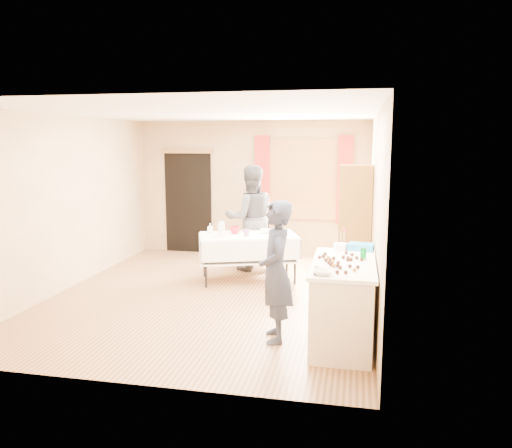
% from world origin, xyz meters
% --- Properties ---
extents(floor, '(4.50, 5.50, 0.02)m').
position_xyz_m(floor, '(0.00, 0.00, -0.01)').
color(floor, '#9E7047').
rests_on(floor, ground).
extents(ceiling, '(4.50, 5.50, 0.02)m').
position_xyz_m(ceiling, '(0.00, 0.00, 2.61)').
color(ceiling, white).
rests_on(ceiling, floor).
extents(wall_back, '(4.50, 0.02, 2.60)m').
position_xyz_m(wall_back, '(0.00, 2.76, 1.30)').
color(wall_back, tan).
rests_on(wall_back, floor).
extents(wall_front, '(4.50, 0.02, 2.60)m').
position_xyz_m(wall_front, '(0.00, -2.76, 1.30)').
color(wall_front, tan).
rests_on(wall_front, floor).
extents(wall_left, '(0.02, 5.50, 2.60)m').
position_xyz_m(wall_left, '(-2.26, 0.00, 1.30)').
color(wall_left, tan).
rests_on(wall_left, floor).
extents(wall_right, '(0.02, 5.50, 2.60)m').
position_xyz_m(wall_right, '(2.26, 0.00, 1.30)').
color(wall_right, tan).
rests_on(wall_right, floor).
extents(window_frame, '(1.32, 0.06, 1.52)m').
position_xyz_m(window_frame, '(1.00, 2.72, 1.50)').
color(window_frame, olive).
rests_on(window_frame, wall_back).
extents(window_pane, '(1.20, 0.02, 1.40)m').
position_xyz_m(window_pane, '(1.00, 2.71, 1.50)').
color(window_pane, white).
rests_on(window_pane, wall_back).
extents(curtain_left, '(0.28, 0.06, 1.65)m').
position_xyz_m(curtain_left, '(0.22, 2.67, 1.50)').
color(curtain_left, '#A52921').
rests_on(curtain_left, wall_back).
extents(curtain_right, '(0.28, 0.06, 1.65)m').
position_xyz_m(curtain_right, '(1.78, 2.67, 1.50)').
color(curtain_right, '#A52921').
rests_on(curtain_right, wall_back).
extents(doorway, '(0.95, 0.04, 2.00)m').
position_xyz_m(doorway, '(-1.30, 2.73, 1.00)').
color(doorway, black).
rests_on(doorway, floor).
extents(door_lintel, '(1.05, 0.06, 0.08)m').
position_xyz_m(door_lintel, '(-1.30, 2.70, 2.02)').
color(door_lintel, olive).
rests_on(door_lintel, wall_back).
extents(cabinet, '(0.50, 0.60, 1.85)m').
position_xyz_m(cabinet, '(1.99, 1.15, 0.93)').
color(cabinet, brown).
rests_on(cabinet, floor).
extents(counter, '(0.68, 1.44, 0.91)m').
position_xyz_m(counter, '(1.89, -1.36, 0.45)').
color(counter, beige).
rests_on(counter, floor).
extents(party_table, '(1.72, 1.26, 0.75)m').
position_xyz_m(party_table, '(0.34, 0.88, 0.45)').
color(party_table, black).
rests_on(party_table, floor).
extents(chair, '(0.57, 0.57, 1.04)m').
position_xyz_m(chair, '(0.32, 1.88, 0.31)').
color(chair, black).
rests_on(chair, floor).
extents(girl, '(0.76, 0.66, 1.58)m').
position_xyz_m(girl, '(1.16, -1.44, 0.79)').
color(girl, '#21263A').
rests_on(girl, floor).
extents(woman, '(1.39, 1.34, 1.81)m').
position_xyz_m(woman, '(0.23, 1.56, 0.91)').
color(woman, black).
rests_on(woman, floor).
extents(soda_can, '(0.07, 0.07, 0.12)m').
position_xyz_m(soda_can, '(2.10, -1.17, 0.97)').
color(soda_can, '#008021').
rests_on(soda_can, counter).
extents(mixing_bowl, '(0.22, 0.22, 0.05)m').
position_xyz_m(mixing_bowl, '(1.70, -1.92, 0.93)').
color(mixing_bowl, white).
rests_on(mixing_bowl, counter).
extents(foam_block, '(0.17, 0.14, 0.08)m').
position_xyz_m(foam_block, '(1.83, -0.72, 0.95)').
color(foam_block, white).
rests_on(foam_block, counter).
extents(blue_basket, '(0.33, 0.24, 0.08)m').
position_xyz_m(blue_basket, '(2.08, -0.69, 0.95)').
color(blue_basket, '#218FD3').
rests_on(blue_basket, counter).
extents(pitcher, '(0.13, 0.13, 0.22)m').
position_xyz_m(pitcher, '(-0.03, 0.61, 0.86)').
color(pitcher, silver).
rests_on(pitcher, party_table).
extents(cup_red, '(0.16, 0.16, 0.12)m').
position_xyz_m(cup_red, '(0.12, 0.88, 0.81)').
color(cup_red, red).
rests_on(cup_red, party_table).
extents(cup_rainbow, '(0.18, 0.18, 0.11)m').
position_xyz_m(cup_rainbow, '(0.34, 0.73, 0.80)').
color(cup_rainbow, red).
rests_on(cup_rainbow, party_table).
extents(small_bowl, '(0.20, 0.20, 0.06)m').
position_xyz_m(small_bowl, '(0.58, 1.08, 0.78)').
color(small_bowl, white).
rests_on(small_bowl, party_table).
extents(pastry_tray, '(0.34, 0.30, 0.02)m').
position_xyz_m(pastry_tray, '(0.84, 0.95, 0.76)').
color(pastry_tray, white).
rests_on(pastry_tray, party_table).
extents(bottle, '(0.07, 0.07, 0.16)m').
position_xyz_m(bottle, '(-0.29, 0.86, 0.83)').
color(bottle, white).
rests_on(bottle, party_table).
extents(cake_balls, '(0.50, 1.04, 0.04)m').
position_xyz_m(cake_balls, '(1.83, -1.43, 0.93)').
color(cake_balls, '#3F2314').
rests_on(cake_balls, counter).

